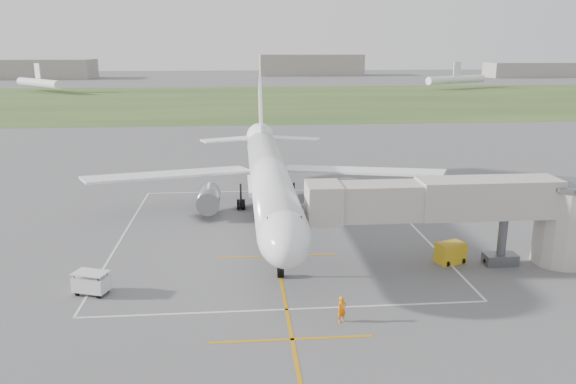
{
  "coord_description": "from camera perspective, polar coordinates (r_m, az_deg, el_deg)",
  "views": [
    {
      "loc": [
        -2.95,
        -54.52,
        17.31
      ],
      "look_at": [
        1.51,
        -4.0,
        4.0
      ],
      "focal_mm": 35.0,
      "sensor_mm": 36.0,
      "label": 1
    }
  ],
  "objects": [
    {
      "name": "grass_strip",
      "position": [
        185.35,
        -4.16,
        9.31
      ],
      "size": [
        700.0,
        120.0,
        0.02
      ],
      "primitive_type": "cube",
      "color": "#334B21",
      "rests_on": "ground"
    },
    {
      "name": "gpu_unit",
      "position": [
        48.05,
        16.18,
        -5.97
      ],
      "size": [
        2.59,
        2.16,
        1.68
      ],
      "rotation": [
        0.0,
        0.0,
        0.33
      ],
      "color": "gold",
      "rests_on": "ground"
    },
    {
      "name": "baggage_cart",
      "position": [
        42.95,
        -19.34,
        -8.7
      ],
      "size": [
        2.74,
        2.15,
        1.67
      ],
      "rotation": [
        0.0,
        0.0,
        -0.34
      ],
      "color": "silver",
      "rests_on": "ground"
    },
    {
      "name": "distant_hangars",
      "position": [
        320.21,
        -7.57,
        12.41
      ],
      "size": [
        345.0,
        49.0,
        12.0
      ],
      "color": "gray",
      "rests_on": "ground"
    },
    {
      "name": "ground",
      "position": [
        57.28,
        -1.85,
        -2.89
      ],
      "size": [
        700.0,
        700.0,
        0.0
      ],
      "primitive_type": "plane",
      "color": "#5B5B5E",
      "rests_on": "ground"
    },
    {
      "name": "apron_markings",
      "position": [
        51.77,
        -1.49,
        -4.83
      ],
      "size": [
        28.2,
        60.0,
        0.01
      ],
      "color": "#C27E0B",
      "rests_on": "ground"
    },
    {
      "name": "distant_aircraft",
      "position": [
        224.64,
        -3.16,
        11.18
      ],
      "size": [
        190.72,
        28.32,
        8.85
      ],
      "color": "white",
      "rests_on": "ground"
    },
    {
      "name": "jet_bridge",
      "position": [
        46.79,
        18.7,
        -1.67
      ],
      "size": [
        23.4,
        5.0,
        7.2
      ],
      "color": "#AAA39A",
      "rests_on": "ground"
    },
    {
      "name": "ramp_worker_wing",
      "position": [
        59.39,
        -8.17,
        -1.49
      ],
      "size": [
        1.1,
        1.04,
        1.8
      ],
      "primitive_type": "imported",
      "rotation": [
        0.0,
        0.0,
        2.6
      ],
      "color": "#E43B07",
      "rests_on": "ground"
    },
    {
      "name": "airliner",
      "position": [
        56.84,
        -1.93,
        1.56
      ],
      "size": [
        38.93,
        46.75,
        13.52
      ],
      "color": "white",
      "rests_on": "ground"
    },
    {
      "name": "ramp_worker_nose",
      "position": [
        36.97,
        5.5,
        -11.78
      ],
      "size": [
        0.74,
        0.61,
        1.73
      ],
      "primitive_type": "imported",
      "rotation": [
        0.0,
        0.0,
        0.37
      ],
      "color": "orange",
      "rests_on": "ground"
    }
  ]
}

